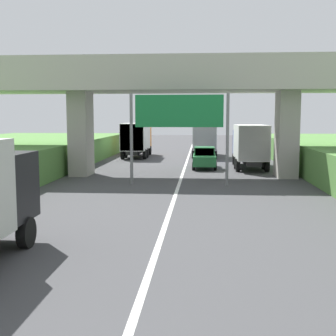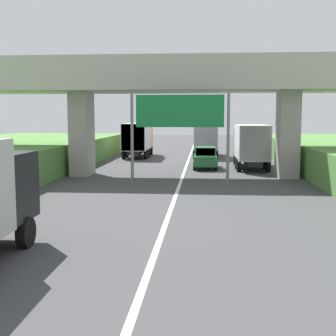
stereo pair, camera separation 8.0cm
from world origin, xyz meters
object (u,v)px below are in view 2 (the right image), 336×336
object	(u,v)px
truck_silver	(206,138)
car_green	(205,158)
truck_blue	(251,144)
construction_barrel_3	(11,204)
truck_orange	(138,138)
overhead_highway_sign	(180,117)

from	to	relation	value
truck_silver	car_green	size ratio (longest dim) A/B	1.78
truck_blue	construction_barrel_3	size ratio (longest dim) A/B	8.11
truck_orange	car_green	xyz separation A→B (m)	(6.76, -9.69, -1.08)
overhead_highway_sign	truck_silver	xyz separation A→B (m)	(1.62, 19.53, -2.09)
overhead_highway_sign	construction_barrel_3	world-z (taller)	overhead_highway_sign
truck_blue	truck_orange	distance (m)	13.85
truck_orange	construction_barrel_3	world-z (taller)	truck_orange
truck_orange	construction_barrel_3	size ratio (longest dim) A/B	8.11
truck_silver	truck_orange	bearing A→B (deg)	-170.50
car_green	construction_barrel_3	xyz separation A→B (m)	(-8.08, -17.48, -0.40)
truck_blue	construction_barrel_3	distance (m)	21.42
truck_blue	truck_silver	world-z (taller)	same
overhead_highway_sign	car_green	world-z (taller)	overhead_highway_sign
truck_blue	truck_silver	distance (m)	10.95
truck_blue	truck_orange	size ratio (longest dim) A/B	1.00
car_green	construction_barrel_3	distance (m)	19.26
truck_orange	car_green	world-z (taller)	truck_orange
truck_blue	car_green	xyz separation A→B (m)	(-3.55, -0.44, -1.08)
overhead_highway_sign	truck_orange	world-z (taller)	overhead_highway_sign
overhead_highway_sign	car_green	distance (m)	9.39
overhead_highway_sign	car_green	bearing A→B (deg)	79.80
truck_silver	truck_orange	world-z (taller)	same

